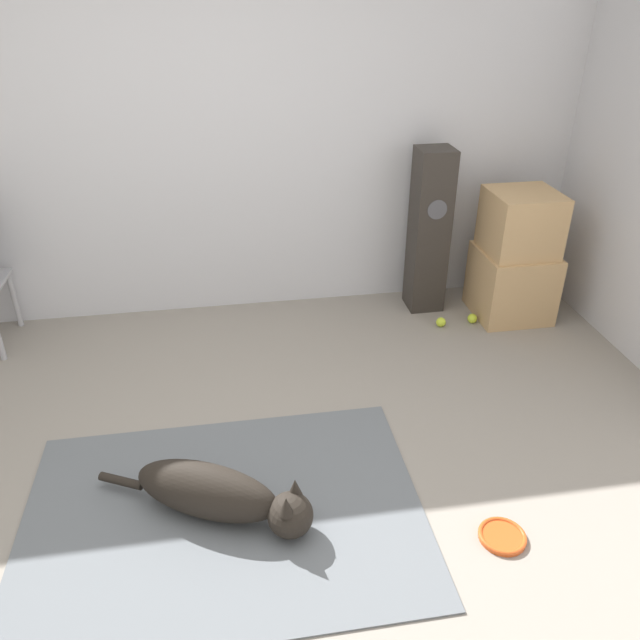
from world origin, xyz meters
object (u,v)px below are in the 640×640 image
Objects in this scene: frisbee at (502,536)px; tennis_ball_by_boxes at (472,318)px; cardboard_box_lower at (512,283)px; cardboard_box_upper at (521,222)px; tennis_ball_near_speaker at (441,322)px; floor_speaker at (429,232)px; dog at (221,495)px.

frisbee is 3.13× the size of tennis_ball_by_boxes.
cardboard_box_lower reaches higher than tennis_ball_by_boxes.
cardboard_box_upper is 6.65× the size of tennis_ball_near_speaker.
floor_speaker reaches higher than tennis_ball_by_boxes.
tennis_ball_near_speaker is at bearing -168.76° from cardboard_box_lower.
cardboard_box_upper reaches higher than tennis_ball_near_speaker.
floor_speaker is (-0.56, 0.21, -0.11)m from cardboard_box_upper.
dog reaches higher than tennis_ball_by_boxes.
dog is 1.95× the size of cardboard_box_lower.
frisbee is (1.18, -0.32, -0.12)m from dog.
frisbee is 0.42× the size of cardboard_box_lower.
cardboard_box_upper reaches higher than frisbee.
cardboard_box_lower is 1.11× the size of cardboard_box_upper.
dog reaches higher than tennis_ball_near_speaker.
tennis_ball_near_speaker is at bearing -176.65° from tennis_ball_by_boxes.
dog reaches higher than frisbee.
dog is 2.38m from floor_speaker.
dog is 2.17× the size of cardboard_box_upper.
dog is at bearing -135.90° from tennis_ball_near_speaker.
frisbee is 0.47× the size of cardboard_box_upper.
tennis_ball_near_speaker is (-0.53, -0.11, -0.65)m from cardboard_box_upper.
cardboard_box_upper reaches higher than dog.
tennis_ball_by_boxes is at bearing -162.89° from cardboard_box_lower.
tennis_ball_by_boxes is 0.23m from tennis_ball_near_speaker.
frisbee is 2.20m from cardboard_box_upper.
cardboard_box_lower is at bearing -21.10° from floor_speaker.
frisbee is 1.90m from tennis_ball_by_boxes.
frisbee is 3.13× the size of tennis_ball_near_speaker.
dog is 0.84× the size of floor_speaker.
cardboard_box_upper is 6.65× the size of tennis_ball_by_boxes.
frisbee is at bearing -107.54° from tennis_ball_by_boxes.
frisbee is at bearing -114.47° from cardboard_box_upper.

